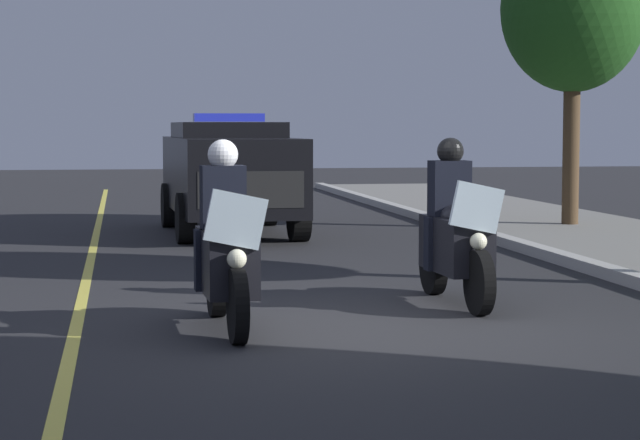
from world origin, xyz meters
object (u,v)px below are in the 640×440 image
(police_motorcycle_lead_left, at_px, (226,252))
(police_motorcycle_lead_right, at_px, (455,237))
(police_suv, at_px, (230,171))
(tree_far_back, at_px, (573,10))

(police_motorcycle_lead_left, height_order, police_motorcycle_lead_right, same)
(police_motorcycle_lead_right, bearing_deg, police_motorcycle_lead_left, -65.60)
(police_motorcycle_lead_right, height_order, police_suv, police_suv)
(police_motorcycle_lead_right, xyz_separation_m, tree_far_back, (-8.19, 4.48, 3.17))
(tree_far_back, bearing_deg, police_suv, -91.78)
(police_motorcycle_lead_right, relative_size, tree_far_back, 0.41)
(police_suv, distance_m, tree_far_back, 6.66)
(police_motorcycle_lead_right, bearing_deg, tree_far_back, 151.34)
(tree_far_back, bearing_deg, police_motorcycle_lead_right, -28.66)
(police_motorcycle_lead_left, distance_m, tree_far_back, 12.04)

